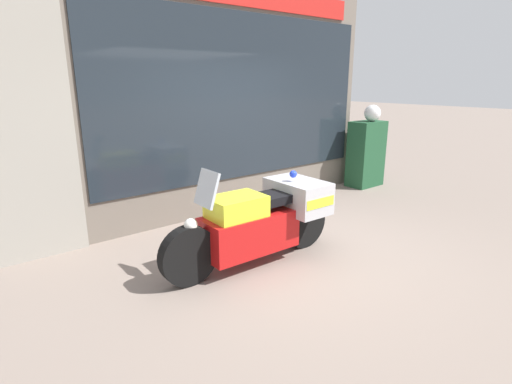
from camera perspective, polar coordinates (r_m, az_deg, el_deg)
The scene contains 6 objects.
ground_plane at distance 5.19m, azimuth 6.52°, elevation -7.88°, with size 60.00×60.00×0.00m, color gray.
shop_building at distance 6.08m, azimuth -10.02°, elevation 12.56°, with size 6.28×0.55×3.50m.
window_display at distance 6.78m, azimuth -2.98°, elevation 1.90°, with size 4.79×0.30×1.87m.
paramedic_motorcycle at distance 4.64m, azimuth 1.07°, elevation -3.71°, with size 2.28×0.80×1.18m.
utility_cabinet at distance 8.28m, azimuth 15.44°, elevation 5.26°, with size 0.71×0.44×1.29m, color #1E4C2D.
white_helmet at distance 8.18m, azimuth 16.30°, elevation 10.76°, with size 0.32×0.32×0.32m, color white.
Camera 1 is at (-3.43, -3.29, 2.07)m, focal length 28.00 mm.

